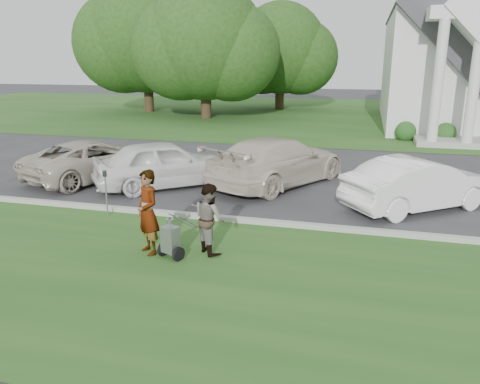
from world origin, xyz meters
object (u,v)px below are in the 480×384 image
at_px(tree_far, 146,40).
at_px(person_left, 148,213).
at_px(parking_meter_near, 106,187).
at_px(church, 464,31).
at_px(car_c, 278,161).
at_px(car_d, 419,184).
at_px(striping_cart, 171,240).
at_px(car_a, 93,159).
at_px(tree_back, 280,53).
at_px(tree_left, 205,46).
at_px(car_b, 165,164).
at_px(person_right, 210,219).

distance_m(tree_far, person_left, 30.22).
bearing_deg(parking_meter_near, person_left, -42.53).
height_order(church, tree_far, church).
xyz_separation_m(car_c, car_d, (4.44, -1.69, -0.08)).
height_order(tree_far, striping_cart, tree_far).
bearing_deg(car_d, person_left, 91.33).
relative_size(striping_cart, car_a, 0.23).
distance_m(tree_back, car_d, 28.68).
height_order(tree_back, car_d, tree_back).
bearing_deg(church, car_a, -128.06).
height_order(church, car_c, church).
bearing_deg(person_left, tree_left, 144.69).
bearing_deg(person_left, tree_far, 154.21).
height_order(tree_far, car_c, tree_far).
xyz_separation_m(tree_back, striping_cart, (3.47, -32.07, -4.30)).
height_order(striping_cart, car_b, car_b).
relative_size(tree_left, striping_cart, 9.27).
bearing_deg(person_left, parking_meter_near, 176.12).
xyz_separation_m(parking_meter_near, car_a, (-2.68, 3.69, -0.12)).
distance_m(person_left, person_right, 1.37).
relative_size(tree_far, person_right, 7.29).
bearing_deg(tree_left, car_d, -55.53).
bearing_deg(tree_left, car_b, -75.15).
xyz_separation_m(tree_left, person_left, (6.88, -23.93, -4.16)).
xyz_separation_m(tree_far, person_right, (14.18, -26.53, -4.89)).
height_order(car_c, car_d, car_c).
distance_m(church, tree_far, 23.09).
distance_m(church, car_a, 25.03).
relative_size(tree_left, car_b, 2.24).
bearing_deg(car_b, tree_far, -12.35).
height_order(person_left, person_right, person_left).
distance_m(church, car_b, 23.67).
distance_m(tree_left, car_d, 23.38).
xyz_separation_m(parking_meter_near, car_d, (8.40, 2.90, -0.07)).
xyz_separation_m(tree_far, car_c, (14.56, -20.25, -4.86)).
height_order(church, parking_meter_near, church).
xyz_separation_m(tree_left, car_b, (4.92, -18.57, -4.30)).
relative_size(tree_back, car_d, 2.10).
bearing_deg(parking_meter_near, person_right, -25.28).
xyz_separation_m(tree_back, person_right, (4.18, -31.53, -3.93)).
relative_size(church, person_right, 15.10).
relative_size(tree_far, parking_meter_near, 8.87).
relative_size(striping_cart, person_left, 0.60).
bearing_deg(car_a, car_b, -167.25).
relative_size(striping_cart, car_d, 0.25).
height_order(striping_cart, person_left, person_left).
xyz_separation_m(parking_meter_near, car_c, (3.96, 4.59, 0.00)).
bearing_deg(person_left, church, 106.63).
xyz_separation_m(car_b, car_d, (8.08, -0.37, -0.05)).
xyz_separation_m(car_a, car_b, (3.00, -0.42, 0.10)).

